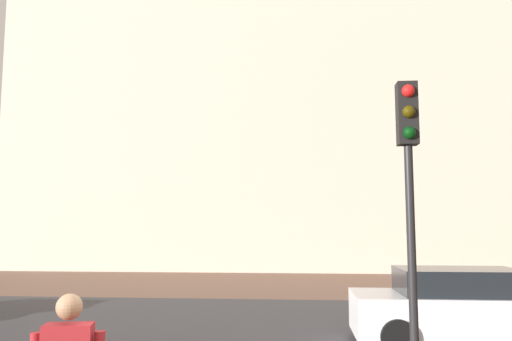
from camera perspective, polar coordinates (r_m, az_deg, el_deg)
name	(u,v)px	position (r m, az deg, el deg)	size (l,w,h in m)	color
ground_plane	(267,312)	(14.28, 1.29, -15.55)	(120.00, 120.00, 0.00)	brown
street_asphalt_strip	(263,324)	(12.59, 0.77, -16.80)	(120.00, 8.31, 0.00)	#38383D
landmark_building	(274,85)	(33.89, 2.07, 9.52)	(28.55, 14.08, 40.47)	beige
car_white	(460,308)	(11.08, 21.81, -14.08)	(4.13, 2.05, 1.47)	silver
traffic_light_pole	(409,173)	(7.46, 16.75, -0.22)	(0.28, 0.34, 4.34)	black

